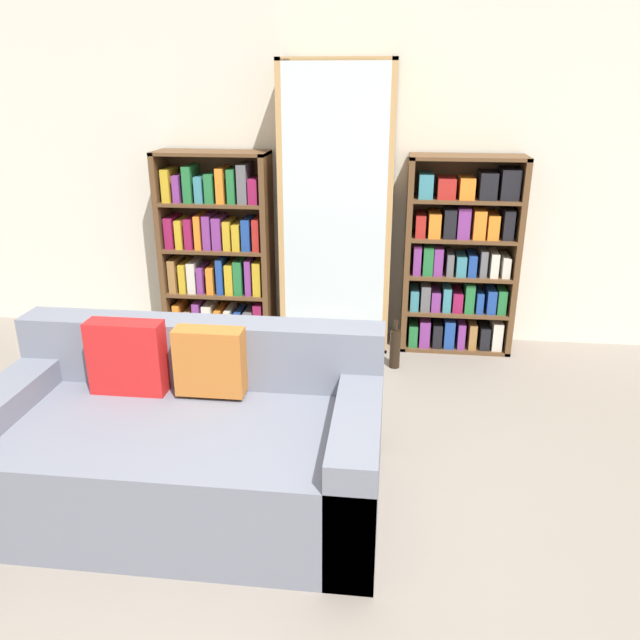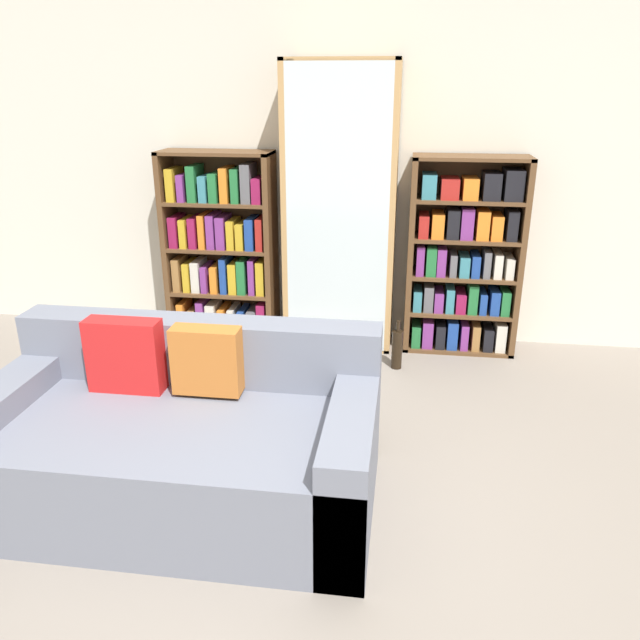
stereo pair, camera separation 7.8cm
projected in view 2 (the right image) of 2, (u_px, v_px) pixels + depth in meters
name	position (u px, v px, depth m)	size (l,w,h in m)	color
ground_plane	(272.00, 602.00, 2.38)	(16.00, 16.00, 0.00)	gray
wall_back	(349.00, 158.00, 4.50)	(6.18, 0.06, 2.70)	silver
couch	(181.00, 443.00, 2.90)	(1.80, 0.97, 0.82)	slate
bookshelf_left	(222.00, 251.00, 4.67)	(0.82, 0.32, 1.41)	brown
display_cabinet	(340.00, 213.00, 4.43)	(0.79, 0.36, 2.01)	tan
bookshelf_right	(464.00, 260.00, 4.44)	(0.79, 0.32, 1.40)	brown
wine_bottle	(397.00, 349.00, 4.29)	(0.07, 0.07, 0.35)	black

